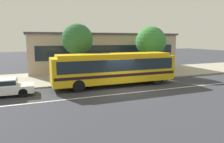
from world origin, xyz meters
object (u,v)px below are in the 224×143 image
at_px(pedestrian_walking_along_curb, 149,67).
at_px(street_tree_mid_block, 151,42).
at_px(pedestrian_waiting_near_sign, 155,67).
at_px(transit_bus, 115,67).
at_px(street_tree_near_stop, 77,39).
at_px(sedan_behind_bus, 0,87).

relative_size(pedestrian_walking_along_curb, street_tree_mid_block, 0.31).
distance_m(pedestrian_waiting_near_sign, pedestrian_walking_along_curb, 0.81).
bearing_deg(transit_bus, pedestrian_waiting_near_sign, 23.21).
bearing_deg(transit_bus, street_tree_mid_block, 33.61).
xyz_separation_m(transit_bus, street_tree_near_stop, (-2.52, 3.96, 2.45)).
relative_size(pedestrian_waiting_near_sign, street_tree_near_stop, 0.31).
distance_m(transit_bus, street_tree_mid_block, 7.70).
bearing_deg(street_tree_mid_block, pedestrian_waiting_near_sign, -103.20).
bearing_deg(transit_bus, street_tree_near_stop, 122.51).
bearing_deg(pedestrian_walking_along_curb, pedestrian_waiting_near_sign, 0.66).
xyz_separation_m(pedestrian_waiting_near_sign, street_tree_near_stop, (-8.30, 1.48, 3.01)).
height_order(sedan_behind_bus, pedestrian_walking_along_curb, pedestrian_walking_along_curb).
height_order(pedestrian_waiting_near_sign, pedestrian_walking_along_curb, pedestrian_waiting_near_sign).
xyz_separation_m(sedan_behind_bus, street_tree_near_stop, (6.63, 4.14, 3.41)).
height_order(pedestrian_walking_along_curb, street_tree_mid_block, street_tree_mid_block).
relative_size(transit_bus, sedan_behind_bus, 2.48).
bearing_deg(pedestrian_waiting_near_sign, transit_bus, -156.79).
bearing_deg(transit_bus, sedan_behind_bus, -178.87).
height_order(transit_bus, street_tree_near_stop, street_tree_near_stop).
relative_size(transit_bus, street_tree_near_stop, 1.98).
distance_m(pedestrian_walking_along_curb, street_tree_near_stop, 8.20).
distance_m(transit_bus, pedestrian_waiting_near_sign, 6.31).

